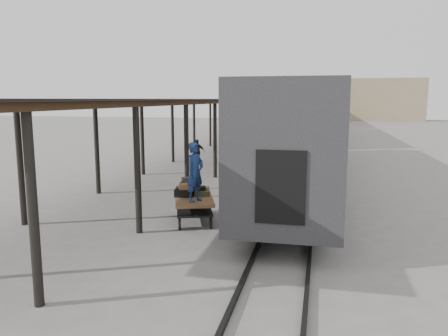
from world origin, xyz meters
TOP-DOWN VIEW (x-y plane):
  - ground at (0.00, 0.00)m, footprint 160.00×160.00m
  - train at (3.19, 33.79)m, footprint 3.45×76.01m
  - canopy at (-3.40, 24.00)m, footprint 4.90×64.30m
  - rails at (3.20, 34.00)m, footprint 1.54×150.00m
  - building_far at (14.00, 78.00)m, footprint 18.00×10.00m
  - building_left at (-10.00, 82.00)m, footprint 12.00×8.00m
  - baggage_cart at (-0.06, -0.35)m, footprint 1.96×2.68m
  - suitcase_stack at (-0.27, -0.06)m, footprint 1.35×1.29m
  - luggage_tug at (-1.32, 13.56)m, footprint 1.31×1.79m
  - porter at (0.19, -1.00)m, footprint 0.71×0.83m
  - pedestrian at (-3.55, 12.26)m, footprint 1.03×0.71m

SIDE VIEW (x-z plane):
  - ground at x=0.00m, z-range 0.00..0.00m
  - rails at x=3.20m, z-range 0.00..0.12m
  - baggage_cart at x=-0.06m, z-range 0.22..1.08m
  - luggage_tug at x=-1.32m, z-range -0.06..1.36m
  - pedestrian at x=-3.55m, z-range 0.00..1.62m
  - suitcase_stack at x=-0.27m, z-range 0.76..1.34m
  - porter at x=0.19m, z-range 0.86..2.77m
  - train at x=3.19m, z-range 0.69..4.70m
  - building_left at x=-10.00m, z-range 0.00..6.00m
  - building_far at x=14.00m, z-range 0.00..8.00m
  - canopy at x=-3.40m, z-range 1.93..6.08m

